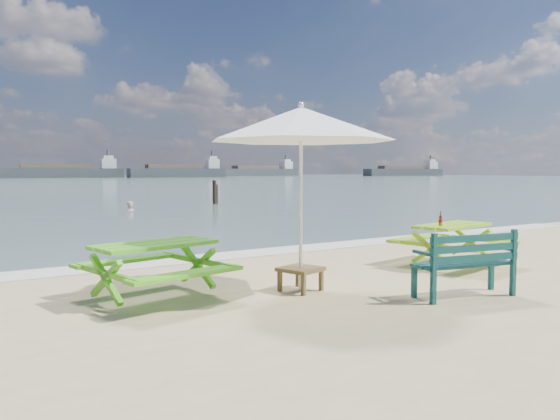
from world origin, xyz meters
TOP-DOWN VIEW (x-y plane):
  - foam_strip at (0.00, 4.60)m, footprint 22.00×0.90m
  - picnic_table_left at (-2.67, 1.89)m, footprint 1.87×2.01m
  - picnic_table_right at (2.63, 1.44)m, footprint 1.84×1.98m
  - park_bench at (0.84, -0.23)m, footprint 1.46×0.73m
  - side_table at (-0.79, 1.24)m, footprint 0.65×0.65m
  - patio_umbrella at (-0.79, 1.24)m, footprint 3.24×3.24m
  - beer_bottle at (2.22, 1.36)m, footprint 0.06×0.06m
  - swimmer at (2.06, 17.97)m, footprint 0.68×0.53m
  - mooring_pilings at (7.04, 19.86)m, footprint 0.58×0.78m
  - cargo_ships at (53.87, 123.91)m, footprint 148.11×29.32m

SIDE VIEW (x-z plane):
  - swimmer at x=2.06m, z-range -1.26..0.38m
  - foam_strip at x=0.00m, z-range 0.00..0.01m
  - side_table at x=-0.79m, z-range 0.01..0.34m
  - park_bench at x=0.84m, z-range -0.17..0.70m
  - picnic_table_right at x=2.63m, z-range -0.01..0.73m
  - picnic_table_left at x=-2.67m, z-range -0.01..0.73m
  - mooring_pilings at x=7.04m, z-range -0.24..1.15m
  - beer_bottle at x=2.22m, z-range 0.70..0.95m
  - cargo_ships at x=53.87m, z-range -1.02..3.38m
  - patio_umbrella at x=-0.79m, z-range 1.04..3.60m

